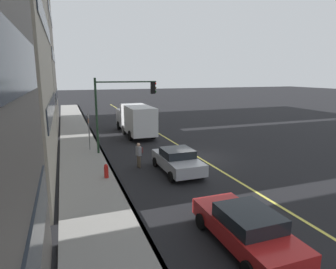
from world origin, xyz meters
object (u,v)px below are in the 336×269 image
(traffic_light_mast, at_px, (121,102))
(fire_hydrant, at_px, (106,172))
(pedestrian_with_backpack, at_px, (139,153))
(street_sign_post, at_px, (89,129))
(car_red, at_px, (246,227))
(truck_white, at_px, (135,119))
(car_silver, at_px, (177,160))

(traffic_light_mast, height_order, fire_hydrant, traffic_light_mast)
(pedestrian_with_backpack, distance_m, street_sign_post, 5.73)
(car_red, distance_m, truck_white, 19.65)
(car_red, height_order, street_sign_post, street_sign_post)
(truck_white, bearing_deg, car_silver, 178.67)
(traffic_light_mast, distance_m, fire_hydrant, 6.70)
(car_red, bearing_deg, street_sign_post, 14.72)
(traffic_light_mast, bearing_deg, pedestrian_with_backpack, -175.35)
(fire_hydrant, bearing_deg, truck_white, -21.24)
(pedestrian_with_backpack, relative_size, street_sign_post, 0.54)
(street_sign_post, bearing_deg, car_silver, -145.79)
(car_red, relative_size, traffic_light_mast, 0.82)
(car_red, relative_size, pedestrian_with_backpack, 2.87)
(pedestrian_with_backpack, bearing_deg, street_sign_post, 27.18)
(truck_white, bearing_deg, street_sign_post, 135.91)
(street_sign_post, distance_m, fire_hydrant, 6.75)
(pedestrian_with_backpack, xyz_separation_m, traffic_light_mast, (3.85, 0.31, 2.93))
(truck_white, xyz_separation_m, pedestrian_with_backpack, (-10.01, 2.22, -0.64))
(traffic_light_mast, bearing_deg, car_silver, -157.58)
(car_silver, relative_size, pedestrian_with_backpack, 2.74)
(car_silver, bearing_deg, pedestrian_with_backpack, 50.03)
(pedestrian_with_backpack, distance_m, fire_hydrant, 2.82)
(car_silver, xyz_separation_m, traffic_light_mast, (5.49, 2.27, 3.13))
(traffic_light_mast, bearing_deg, fire_hydrant, 160.07)
(car_silver, distance_m, traffic_light_mast, 6.71)
(traffic_light_mast, height_order, street_sign_post, traffic_light_mast)
(fire_hydrant, bearing_deg, street_sign_post, 2.63)
(pedestrian_with_backpack, xyz_separation_m, fire_hydrant, (-1.58, 2.29, -0.46))
(truck_white, distance_m, pedestrian_with_backpack, 10.28)
(truck_white, relative_size, street_sign_post, 2.78)
(street_sign_post, bearing_deg, fire_hydrant, -177.37)
(car_red, relative_size, truck_white, 0.56)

